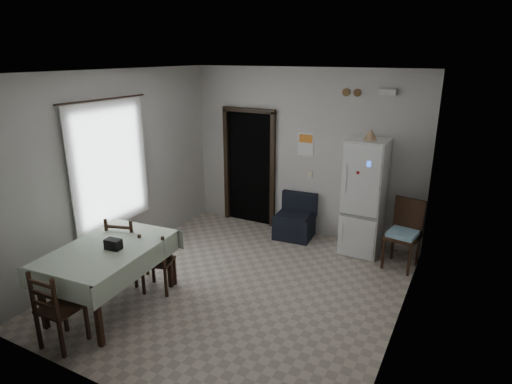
{
  "coord_description": "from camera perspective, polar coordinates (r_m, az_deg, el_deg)",
  "views": [
    {
      "loc": [
        2.67,
        -4.56,
        3.11
      ],
      "look_at": [
        0.0,
        0.5,
        1.25
      ],
      "focal_mm": 30.0,
      "sensor_mm": 36.0,
      "label": 1
    }
  ],
  "objects": [
    {
      "name": "fridge",
      "position": [
        7.0,
        14.26,
        -0.68
      ],
      "size": [
        0.61,
        0.61,
        1.87
      ],
      "primitive_type": null,
      "rotation": [
        0.0,
        0.0,
        -0.01
      ],
      "color": "white",
      "rests_on": "ground"
    },
    {
      "name": "wall_left",
      "position": [
        6.8,
        -17.93,
        3.01
      ],
      "size": [
        0.02,
        4.5,
        2.9
      ],
      "primitive_type": null,
      "color": "beige",
      "rests_on": "ground"
    },
    {
      "name": "dining_table",
      "position": [
        5.81,
        -18.78,
        -10.66
      ],
      "size": [
        1.18,
        1.68,
        0.83
      ],
      "primitive_type": null,
      "rotation": [
        0.0,
        0.0,
        0.09
      ],
      "color": "#B3C4A8",
      "rests_on": "ground"
    },
    {
      "name": "vent_left",
      "position": [
        7.09,
        11.92,
        12.88
      ],
      "size": [
        0.12,
        0.03,
        0.12
      ],
      "primitive_type": "cylinder",
      "rotation": [
        1.57,
        0.0,
        0.0
      ],
      "color": "brown",
      "rests_on": "ground"
    },
    {
      "name": "calendar",
      "position": [
        7.43,
        6.65,
        6.34
      ],
      "size": [
        0.28,
        0.02,
        0.4
      ],
      "primitive_type": "cube",
      "color": "white",
      "rests_on": "ground"
    },
    {
      "name": "window_recess",
      "position": [
        6.68,
        -19.52,
        3.47
      ],
      "size": [
        0.1,
        1.2,
        1.6
      ],
      "primitive_type": "cube",
      "color": "silver",
      "rests_on": "ground"
    },
    {
      "name": "curtain",
      "position": [
        6.6,
        -18.86,
        3.37
      ],
      "size": [
        0.02,
        1.45,
        1.85
      ],
      "primitive_type": "cube",
      "color": "white",
      "rests_on": "ground"
    },
    {
      "name": "wall_back",
      "position": [
        7.5,
        6.28,
        5.12
      ],
      "size": [
        4.2,
        0.02,
        2.9
      ],
      "primitive_type": null,
      "color": "beige",
      "rests_on": "ground"
    },
    {
      "name": "navy_seat",
      "position": [
        7.52,
        5.14,
        -3.3
      ],
      "size": [
        0.69,
        0.67,
        0.77
      ],
      "primitive_type": null,
      "rotation": [
        0.0,
        0.0,
        0.09
      ],
      "color": "black",
      "rests_on": "ground"
    },
    {
      "name": "ground",
      "position": [
        6.13,
        -2.24,
        -12.49
      ],
      "size": [
        4.5,
        4.5,
        0.0
      ],
      "primitive_type": "plane",
      "color": "#AFA18F",
      "rests_on": "ground"
    },
    {
      "name": "dining_chair_far_right",
      "position": [
        6.0,
        -12.92,
        -8.9
      ],
      "size": [
        0.47,
        0.47,
        0.88
      ],
      "primitive_type": null,
      "rotation": [
        0.0,
        0.0,
        3.44
      ],
      "color": "black",
      "rests_on": "ground"
    },
    {
      "name": "wall_front",
      "position": [
        3.9,
        -19.44,
        -8.29
      ],
      "size": [
        4.2,
        0.02,
        2.9
      ],
      "primitive_type": null,
      "color": "beige",
      "rests_on": "ground"
    },
    {
      "name": "black_bag",
      "position": [
        5.52,
        -18.5,
        -6.61
      ],
      "size": [
        0.21,
        0.14,
        0.13
      ],
      "primitive_type": "cube",
      "rotation": [
        0.0,
        0.0,
        0.1
      ],
      "color": "black",
      "rests_on": "dining_table"
    },
    {
      "name": "calendar_image",
      "position": [
        7.41,
        6.66,
        7.08
      ],
      "size": [
        0.24,
        0.01,
        0.14
      ],
      "primitive_type": "cube",
      "color": "orange",
      "rests_on": "ground"
    },
    {
      "name": "ceiling",
      "position": [
        5.28,
        -2.63,
        15.73
      ],
      "size": [
        4.2,
        4.5,
        0.02
      ],
      "primitive_type": null,
      "color": "white",
      "rests_on": "ground"
    },
    {
      "name": "tan_cone",
      "position": [
        6.69,
        15.04,
        7.43
      ],
      "size": [
        0.22,
        0.22,
        0.17
      ],
      "primitive_type": "cone",
      "rotation": [
        0.0,
        0.0,
        0.07
      ],
      "color": "tan",
      "rests_on": "fridge"
    },
    {
      "name": "light_switch",
      "position": [
        7.52,
        7.22,
        2.37
      ],
      "size": [
        0.08,
        0.02,
        0.12
      ],
      "primitive_type": "cube",
      "color": "beige",
      "rests_on": "ground"
    },
    {
      "name": "curtain_rod",
      "position": [
        6.44,
        -19.67,
        11.57
      ],
      "size": [
        0.02,
        1.6,
        0.02
      ],
      "primitive_type": "cylinder",
      "rotation": [
        1.57,
        0.0,
        0.0
      ],
      "color": "black",
      "rests_on": "ground"
    },
    {
      "name": "wall_right",
      "position": [
        4.88,
        19.45,
        -2.93
      ],
      "size": [
        0.02,
        4.5,
        2.9
      ],
      "primitive_type": null,
      "color": "beige",
      "rests_on": "ground"
    },
    {
      "name": "dining_chair_near_head",
      "position": [
        5.28,
        -24.67,
        -13.77
      ],
      "size": [
        0.42,
        0.42,
        0.95
      ],
      "primitive_type": null,
      "rotation": [
        0.0,
        0.0,
        3.19
      ],
      "color": "black",
      "rests_on": "ground"
    },
    {
      "name": "emergency_light",
      "position": [
        6.92,
        17.17,
        12.6
      ],
      "size": [
        0.25,
        0.07,
        0.09
      ],
      "primitive_type": "cube",
      "color": "white",
      "rests_on": "ground"
    },
    {
      "name": "vent_right",
      "position": [
        7.05,
        13.36,
        12.75
      ],
      "size": [
        0.12,
        0.03,
        0.12
      ],
      "primitive_type": "cylinder",
      "rotation": [
        1.57,
        0.0,
        0.0
      ],
      "color": "brown",
      "rests_on": "ground"
    },
    {
      "name": "dining_chair_far_left",
      "position": [
        6.33,
        -16.75,
        -7.18
      ],
      "size": [
        0.53,
        0.53,
        0.99
      ],
      "primitive_type": null,
      "rotation": [
        0.0,
        0.0,
        3.44
      ],
      "color": "black",
      "rests_on": "ground"
    },
    {
      "name": "corner_chair",
      "position": [
        6.76,
        18.95,
        -5.48
      ],
      "size": [
        0.52,
        0.52,
        1.05
      ],
      "primitive_type": null,
      "rotation": [
        0.0,
        0.0,
        -0.16
      ],
      "color": "black",
      "rests_on": "ground"
    },
    {
      "name": "doorway",
      "position": [
        8.19,
        -0.12,
        3.54
      ],
      "size": [
        1.06,
        0.52,
        2.22
      ],
      "color": "black",
      "rests_on": "ground"
    }
  ]
}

